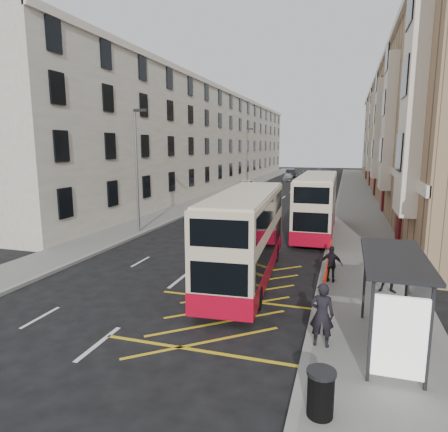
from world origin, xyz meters
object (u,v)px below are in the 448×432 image
(double_decker_rear, at_px, (317,204))
(car_silver, at_px, (288,177))
(double_decker_front, at_px, (246,236))
(car_red, at_px, (328,174))
(bus_shelter, at_px, (400,286))
(car_dark, at_px, (290,173))
(street_lamp_far, at_px, (247,155))
(pedestrian_far, at_px, (332,264))
(pedestrian_mid, at_px, (391,271))
(litter_bin, at_px, (321,392))
(street_lamp_near, at_px, (137,164))
(white_van, at_px, (247,186))
(pedestrian_near, at_px, (322,315))

(double_decker_rear, height_order, car_silver, double_decker_rear)
(double_decker_front, relative_size, car_red, 2.13)
(bus_shelter, height_order, car_red, bus_shelter)
(double_decker_front, relative_size, car_dark, 2.27)
(street_lamp_far, height_order, pedestrian_far, street_lamp_far)
(bus_shelter, height_order, pedestrian_far, bus_shelter)
(pedestrian_mid, bearing_deg, street_lamp_far, 111.27)
(bus_shelter, xyz_separation_m, double_decker_rear, (-3.34, 15.67, -0.13))
(bus_shelter, distance_m, car_silver, 57.80)
(double_decker_rear, xyz_separation_m, litter_bin, (1.54, -18.83, -1.32))
(street_lamp_near, relative_size, double_decker_rear, 0.81)
(street_lamp_far, relative_size, double_decker_rear, 0.81)
(double_decker_front, bearing_deg, pedestrian_far, 2.47)
(street_lamp_near, bearing_deg, double_decker_rear, 16.10)
(bus_shelter, height_order, street_lamp_far, street_lamp_far)
(pedestrian_far, distance_m, car_silver, 51.84)
(street_lamp_far, xyz_separation_m, pedestrian_far, (12.75, -36.71, -3.72))
(litter_bin, bearing_deg, white_van, 106.02)
(street_lamp_near, bearing_deg, pedestrian_far, -27.76)
(double_decker_front, xyz_separation_m, pedestrian_near, (3.57, -5.32, -0.89))
(double_decker_rear, distance_m, pedestrian_mid, 11.27)
(pedestrian_near, bearing_deg, street_lamp_near, -43.80)
(pedestrian_near, bearing_deg, pedestrian_far, -89.87)
(street_lamp_far, height_order, car_dark, street_lamp_far)
(litter_bin, height_order, car_red, car_red)
(bus_shelter, bearing_deg, litter_bin, -119.77)
(litter_bin, xyz_separation_m, pedestrian_mid, (2.13, 8.22, 0.34))
(street_lamp_near, height_order, car_dark, street_lamp_near)
(double_decker_rear, relative_size, litter_bin, 9.51)
(street_lamp_far, height_order, car_silver, street_lamp_far)
(white_van, distance_m, car_silver, 19.17)
(pedestrian_mid, distance_m, white_van, 35.47)
(street_lamp_far, bearing_deg, pedestrian_far, -70.85)
(car_red, bearing_deg, street_lamp_far, 70.85)
(street_lamp_near, xyz_separation_m, double_decker_rear, (11.35, 3.28, -2.63))
(bus_shelter, xyz_separation_m, car_silver, (-11.07, 56.71, -1.49))
(pedestrian_near, bearing_deg, pedestrian_mid, -113.75)
(double_decker_front, distance_m, pedestrian_mid, 5.96)
(street_lamp_far, distance_m, pedestrian_mid, 40.40)
(litter_bin, distance_m, car_red, 68.42)
(bus_shelter, xyz_separation_m, pedestrian_near, (-1.99, -0.05, -1.05))
(pedestrian_mid, xyz_separation_m, pedestrian_far, (-2.26, 0.63, -0.11))
(litter_bin, bearing_deg, car_red, 92.65)
(double_decker_front, bearing_deg, car_silver, 92.09)
(car_silver, distance_m, car_dark, 7.36)
(street_lamp_near, bearing_deg, bus_shelter, -40.14)
(car_silver, bearing_deg, bus_shelter, -80.21)
(pedestrian_mid, height_order, pedestrian_far, pedestrian_mid)
(street_lamp_far, bearing_deg, bus_shelter, -70.88)
(street_lamp_near, xyz_separation_m, car_silver, (3.62, 44.32, -3.99))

